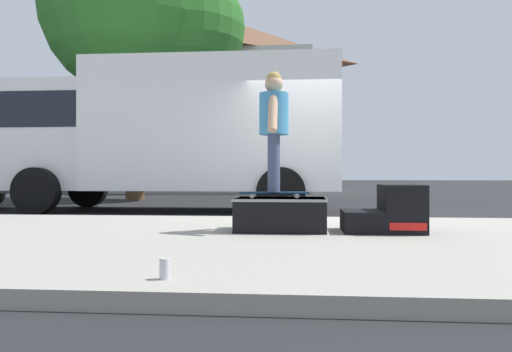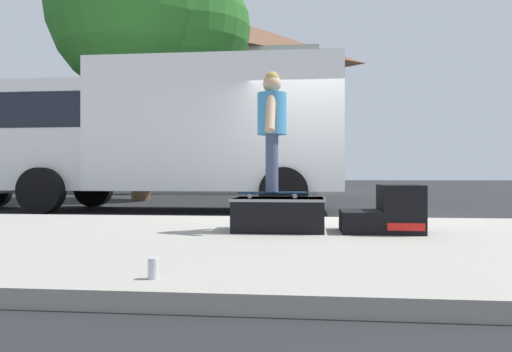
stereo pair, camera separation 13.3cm
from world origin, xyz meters
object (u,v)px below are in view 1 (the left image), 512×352
kicker_ramp (389,212)px  box_truck (171,130)px  skateboard (274,193)px  skater_kid (274,121)px  street_tree_main (145,12)px  skate_box (281,213)px  soda_can (165,269)px

kicker_ramp → box_truck: size_ratio=0.13×
skateboard → kicker_ramp: bearing=2.3°
skateboard → skater_kid: skater_kid is taller
box_truck → street_tree_main: bearing=114.1°
skater_kid → skateboard: bearing=90.0°
kicker_ramp → skater_kid: size_ratio=0.64×
skate_box → kicker_ramp: (1.21, -0.00, 0.02)m
skater_kid → street_tree_main: bearing=115.7°
skateboard → box_truck: size_ratio=0.12×
skateboard → soda_can: (-0.52, -2.66, -0.37)m
kicker_ramp → soda_can: kicker_ramp is taller
kicker_ramp → street_tree_main: bearing=122.2°
box_truck → kicker_ramp: bearing=-51.6°
kicker_ramp → skater_kid: skater_kid is taller
kicker_ramp → box_truck: bearing=128.4°
skate_box → kicker_ramp: bearing=-0.0°
kicker_ramp → skateboard: kicker_ramp is taller
skateboard → soda_can: bearing=-101.0°
box_truck → skater_kid: bearing=-62.8°
soda_can → skateboard: bearing=79.0°
skate_box → box_truck: bearing=118.2°
skater_kid → soda_can: skater_kid is taller
skate_box → soda_can: bearing=-102.3°
kicker_ramp → skate_box: bearing=180.0°
skate_box → skater_kid: 1.04m
kicker_ramp → skateboard: bearing=-177.7°
soda_can → box_truck: box_truck is taller
street_tree_main → box_truck: bearing=-65.9°
soda_can → street_tree_main: bearing=108.1°
street_tree_main → skater_kid: bearing=-64.3°
skate_box → soda_can: size_ratio=8.15×
skater_kid → soda_can: bearing=-101.0°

